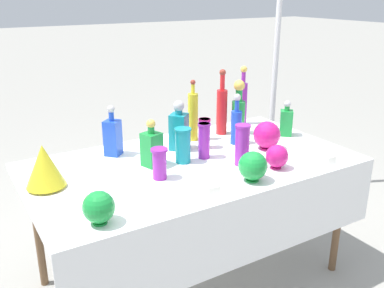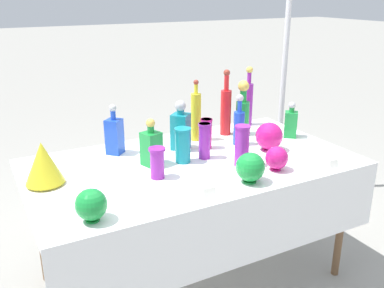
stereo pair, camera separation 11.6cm
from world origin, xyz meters
name	(u,v)px [view 2 (the right image)]	position (x,y,z in m)	size (l,w,h in m)	color
ground_plane	(192,276)	(0.00, 0.00, 0.00)	(40.00, 40.00, 0.00)	gray
display_table	(196,174)	(0.00, -0.04, 0.70)	(1.78, 0.99, 0.76)	white
tall_bottle_0	(243,111)	(0.51, 0.26, 0.92)	(0.09, 0.09, 0.36)	#198C38
tall_bottle_1	(226,109)	(0.41, 0.31, 0.93)	(0.07, 0.07, 0.42)	red
tall_bottle_2	(248,101)	(0.66, 0.42, 0.93)	(0.06, 0.06, 0.41)	purple
tall_bottle_3	(196,116)	(0.19, 0.30, 0.92)	(0.06, 0.06, 0.38)	yellow
tall_bottle_4	(239,125)	(0.38, 0.11, 0.88)	(0.07, 0.07, 0.31)	blue
square_decanter_0	(114,135)	(-0.33, 0.31, 0.87)	(0.12, 0.12, 0.29)	blue
square_decanter_1	(181,128)	(0.03, 0.20, 0.89)	(0.13, 0.13, 0.30)	teal
square_decanter_2	(291,123)	(0.75, 0.07, 0.85)	(0.11, 0.11, 0.23)	#198C38
square_decanter_3	(151,146)	(-0.22, 0.06, 0.86)	(0.11, 0.11, 0.26)	#198C38
slender_vase_0	(242,145)	(0.20, -0.18, 0.88)	(0.08, 0.08, 0.22)	purple
slender_vase_1	(157,162)	(-0.26, -0.12, 0.85)	(0.09, 0.09, 0.16)	purple
slender_vase_2	(206,133)	(0.17, 0.14, 0.86)	(0.07, 0.07, 0.18)	#C61972
slender_vase_3	(205,140)	(0.08, 0.01, 0.87)	(0.07, 0.07, 0.20)	purple
slender_vase_4	(183,144)	(-0.05, 0.01, 0.86)	(0.09, 0.09, 0.19)	teal
fluted_vase_0	(43,163)	(-0.77, 0.07, 0.87)	(0.19, 0.19, 0.22)	yellow
round_bowl_0	(250,167)	(0.12, -0.38, 0.84)	(0.14, 0.14, 0.15)	#198C38
round_bowl_1	(277,158)	(0.33, -0.32, 0.83)	(0.12, 0.12, 0.13)	#C61972
round_bowl_2	(91,205)	(-0.66, -0.38, 0.83)	(0.13, 0.13, 0.14)	#198C38
round_bowl_3	(269,136)	(0.48, -0.06, 0.85)	(0.16, 0.16, 0.17)	#C61972
price_tag_left	(210,193)	(-0.14, -0.43, 0.78)	(0.06, 0.01, 0.05)	white
price_tag_center	(334,164)	(0.62, -0.44, 0.78)	(0.06, 0.01, 0.04)	white
price_tag_right	(170,201)	(-0.33, -0.40, 0.78)	(0.05, 0.01, 0.04)	white
canopy_pole	(284,71)	(1.22, 0.72, 1.04)	(0.18, 0.18, 2.61)	silver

